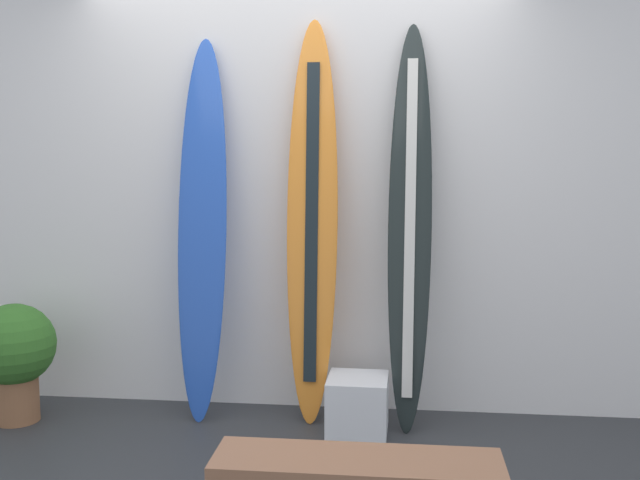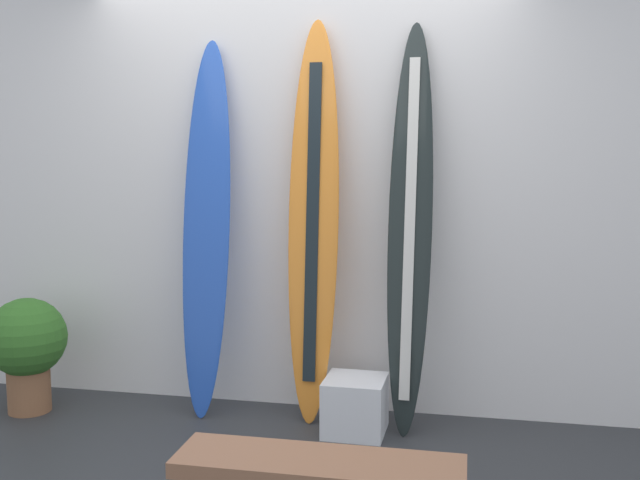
% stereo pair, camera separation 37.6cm
% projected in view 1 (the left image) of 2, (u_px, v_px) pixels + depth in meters
% --- Properties ---
extents(wall_back, '(7.20, 0.20, 2.80)m').
position_uv_depth(wall_back, '(299.00, 175.00, 4.44)').
color(wall_back, silver).
rests_on(wall_back, ground).
extents(surfboard_cobalt, '(0.29, 0.35, 2.19)m').
position_uv_depth(surfboard_cobalt, '(202.00, 230.00, 4.24)').
color(surfboard_cobalt, blue).
rests_on(surfboard_cobalt, ground).
extents(surfboard_sunset, '(0.29, 0.30, 2.29)m').
position_uv_depth(surfboard_sunset, '(312.00, 225.00, 4.18)').
color(surfboard_sunset, orange).
rests_on(surfboard_sunset, ground).
extents(surfboard_charcoal, '(0.26, 0.42, 2.26)m').
position_uv_depth(surfboard_charcoal, '(410.00, 227.00, 4.08)').
color(surfboard_charcoal, black).
rests_on(surfboard_charcoal, ground).
extents(display_block_left, '(0.34, 0.34, 0.31)m').
position_uv_depth(display_block_left, '(358.00, 404.00, 4.08)').
color(display_block_left, white).
rests_on(display_block_left, ground).
extents(potted_plant, '(0.47, 0.47, 0.69)m').
position_uv_depth(potted_plant, '(14.00, 352.00, 4.20)').
color(potted_plant, '#8D5C3C').
rests_on(potted_plant, ground).
extents(bench, '(1.06, 0.30, 0.44)m').
position_uv_depth(bench, '(357.00, 474.00, 2.69)').
color(bench, '#926145').
rests_on(bench, ground).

